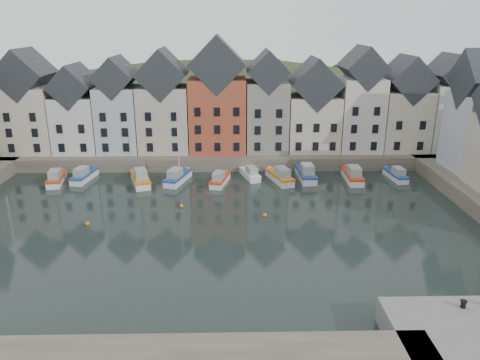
{
  "coord_description": "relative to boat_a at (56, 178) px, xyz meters",
  "views": [
    {
      "loc": [
        2.04,
        -45.13,
        21.66
      ],
      "look_at": [
        3.12,
        6.0,
        4.18
      ],
      "focal_mm": 35.0,
      "sensor_mm": 36.0,
      "label": 1
    }
  ],
  "objects": [
    {
      "name": "ground",
      "position": [
        22.41,
        -17.4,
        -0.7
      ],
      "size": [
        260.0,
        260.0,
        0.0
      ],
      "primitive_type": "plane",
      "color": "black",
      "rests_on": "ground"
    },
    {
      "name": "far_quay",
      "position": [
        22.41,
        12.6,
        0.3
      ],
      "size": [
        90.0,
        16.0,
        2.0
      ],
      "primitive_type": "cube",
      "color": "#4F443D",
      "rests_on": "ground"
    },
    {
      "name": "hillside",
      "position": [
        22.43,
        38.6,
        -18.66
      ],
      "size": [
        153.6,
        70.4,
        64.0
      ],
      "color": "#233219",
      "rests_on": "ground"
    },
    {
      "name": "far_terrace",
      "position": [
        25.62,
        10.6,
        8.18
      ],
      "size": [
        72.37,
        8.16,
        17.78
      ],
      "color": "beige",
      "rests_on": "far_quay"
    },
    {
      "name": "mooring_buoys",
      "position": [
        18.41,
        -12.07,
        -0.55
      ],
      "size": [
        20.5,
        5.5,
        0.5
      ],
      "color": "#C96F17",
      "rests_on": "ground"
    },
    {
      "name": "boat_a",
      "position": [
        0.0,
        0.0,
        0.0
      ],
      "size": [
        2.8,
        6.32,
        2.34
      ],
      "rotation": [
        0.0,
        0.0,
        0.15
      ],
      "color": "silver",
      "rests_on": "ground"
    },
    {
      "name": "boat_b",
      "position": [
        3.5,
        1.17,
        -0.01
      ],
      "size": [
        2.74,
        6.19,
        2.3
      ],
      "rotation": [
        0.0,
        0.0,
        -0.15
      ],
      "color": "silver",
      "rests_on": "ground"
    },
    {
      "name": "boat_c",
      "position": [
        11.87,
        -0.6,
        0.07
      ],
      "size": [
        4.0,
        7.04,
        2.58
      ],
      "rotation": [
        0.0,
        0.0,
        0.3
      ],
      "color": "silver",
      "rests_on": "ground"
    },
    {
      "name": "boat_d",
      "position": [
        16.94,
        -0.0,
        0.08
      ],
      "size": [
        3.7,
        6.55,
        11.95
      ],
      "rotation": [
        0.0,
        0.0,
        -0.3
      ],
      "color": "silver",
      "rests_on": "ground"
    },
    {
      "name": "boat_e",
      "position": [
        22.92,
        -0.88,
        -0.06
      ],
      "size": [
        3.01,
        5.83,
        2.14
      ],
      "rotation": [
        0.0,
        0.0,
        -0.24
      ],
      "color": "silver",
      "rests_on": "ground"
    },
    {
      "name": "boat_f",
      "position": [
        27.3,
        1.7,
        -0.09
      ],
      "size": [
        3.09,
        5.59,
        2.05
      ],
      "rotation": [
        0.0,
        0.0,
        0.28
      ],
      "color": "silver",
      "rests_on": "ground"
    },
    {
      "name": "boat_g",
      "position": [
        31.46,
        -0.01,
        0.04
      ],
      "size": [
        3.81,
        6.75,
        2.48
      ],
      "rotation": [
        0.0,
        0.0,
        0.3
      ],
      "color": "silver",
      "rests_on": "ground"
    },
    {
      "name": "boat_h",
      "position": [
        35.28,
        1.06,
        0.09
      ],
      "size": [
        2.36,
        6.96,
        2.65
      ],
      "rotation": [
        0.0,
        0.0,
        0.03
      ],
      "color": "silver",
      "rests_on": "ground"
    },
    {
      "name": "boat_i",
      "position": [
        41.82,
        0.15,
        0.06
      ],
      "size": [
        2.27,
        6.71,
        2.55
      ],
      "rotation": [
        0.0,
        0.0,
        -0.03
      ],
      "color": "silver",
      "rests_on": "ground"
    },
    {
      "name": "boat_j",
      "position": [
        48.24,
        0.71,
        -0.07
      ],
      "size": [
        2.25,
        5.63,
        2.11
      ],
      "rotation": [
        0.0,
        0.0,
        0.1
      ],
      "color": "silver",
      "rests_on": "ground"
    },
    {
      "name": "mooring_bollard",
      "position": [
        41.18,
        -33.9,
        1.61
      ],
      "size": [
        0.48,
        0.48,
        0.56
      ],
      "color": "black",
      "rests_on": "near_quay"
    }
  ]
}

